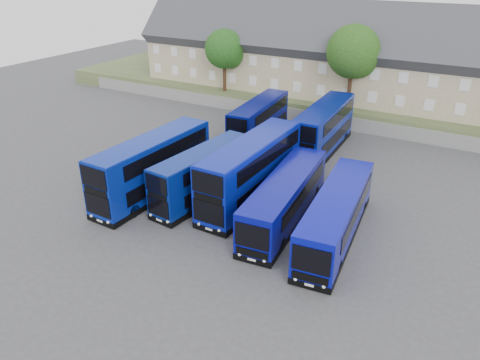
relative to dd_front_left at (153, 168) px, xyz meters
name	(u,v)px	position (x,y,z in m)	size (l,w,h in m)	color
ground	(211,218)	(6.16, -1.07, -2.33)	(120.00, 120.00, 0.00)	#434348
retaining_wall	(325,120)	(6.16, 22.93, -1.58)	(70.00, 0.40, 1.50)	slate
earth_bank	(352,97)	(6.16, 32.93, -1.33)	(80.00, 20.00, 2.00)	#495A32
terrace_row	(372,61)	(9.16, 28.93, 4.26)	(60.00, 10.40, 11.20)	tan
dd_front_left	(153,168)	(0.00, 0.00, 0.00)	(3.15, 12.03, 4.75)	#081F93
dd_front_mid	(203,176)	(3.96, 1.34, -0.34)	(3.36, 10.43, 4.07)	navy
dd_front_right	(251,172)	(7.30, 3.11, 0.06)	(2.90, 12.28, 4.87)	#0818A0
dd_rear_left	(259,123)	(1.88, 14.74, -0.25)	(3.31, 10.85, 4.25)	#060E77
dd_rear_right	(323,130)	(8.65, 15.34, -0.05)	(3.17, 11.82, 4.66)	#07188F
coach_east_a	(285,200)	(10.98, 1.45, -0.67)	(3.80, 12.60, 3.39)	#070B8F
coach_east_b	(336,217)	(15.04, 0.94, -0.66)	(3.90, 12.68, 3.41)	#090DA5
tree_west	(226,50)	(-7.69, 24.02, 4.72)	(4.80, 4.80, 7.65)	#382314
tree_mid	(355,54)	(8.31, 24.52, 5.73)	(5.76, 5.76, 9.18)	#382314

